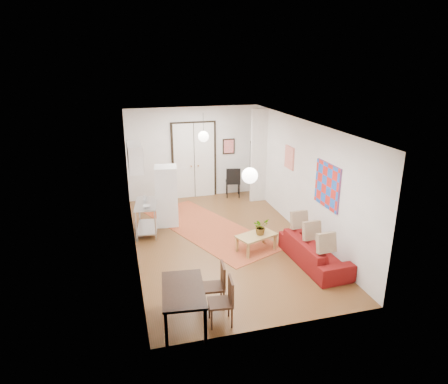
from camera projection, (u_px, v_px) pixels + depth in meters
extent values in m
plane|color=brown|center=(222.00, 240.00, 9.96)|extent=(7.00, 7.00, 0.00)
cube|color=white|center=(222.00, 124.00, 9.03)|extent=(4.20, 7.00, 0.02)
cube|color=silver|center=(194.00, 153.00, 12.69)|extent=(4.20, 0.02, 2.90)
cube|color=silver|center=(279.00, 250.00, 6.29)|extent=(4.20, 0.02, 2.90)
cube|color=silver|center=(132.00, 192.00, 8.97)|extent=(0.02, 7.00, 2.90)
cube|color=silver|center=(303.00, 178.00, 10.02)|extent=(0.02, 7.00, 2.90)
cube|color=white|center=(194.00, 161.00, 12.73)|extent=(1.44, 0.06, 2.50)
cube|color=silver|center=(259.00, 156.00, 12.29)|extent=(0.50, 0.10, 2.90)
cube|color=white|center=(135.00, 157.00, 10.24)|extent=(0.35, 1.00, 0.70)
cube|color=red|center=(327.00, 185.00, 8.80)|extent=(0.05, 1.00, 1.00)
cube|color=#F5E7CC|center=(289.00, 158.00, 10.63)|extent=(0.05, 0.50, 0.60)
cube|color=red|center=(229.00, 146.00, 12.90)|extent=(0.40, 0.03, 0.50)
cube|color=olive|center=(128.00, 151.00, 10.65)|extent=(0.03, 0.44, 0.54)
sphere|color=white|center=(203.00, 136.00, 11.07)|extent=(0.30, 0.30, 0.30)
cylinder|color=black|center=(203.00, 122.00, 10.94)|extent=(0.01, 0.01, 0.50)
sphere|color=white|center=(250.00, 176.00, 7.41)|extent=(0.30, 0.30, 0.30)
cylinder|color=black|center=(250.00, 155.00, 7.28)|extent=(0.01, 0.01, 0.50)
cube|color=#C65331|center=(208.00, 228.00, 10.64)|extent=(3.15, 4.55, 0.01)
imported|color=maroon|center=(314.00, 252.00, 8.75)|extent=(0.88, 2.03, 0.58)
cube|color=tan|center=(256.00, 236.00, 9.31)|extent=(1.04, 0.80, 0.04)
cube|color=tan|center=(242.00, 249.00, 9.09)|extent=(0.07, 0.07, 0.37)
cube|color=tan|center=(276.00, 245.00, 9.29)|extent=(0.07, 0.07, 0.37)
cube|color=tan|center=(237.00, 242.00, 9.46)|extent=(0.07, 0.07, 0.37)
cube|color=tan|center=(269.00, 238.00, 9.66)|extent=(0.07, 0.07, 0.37)
imported|color=#34612C|center=(261.00, 226.00, 9.26)|extent=(0.42, 0.44, 0.40)
cube|color=#B2B4B6|center=(146.00, 204.00, 10.13)|extent=(0.68, 1.14, 0.04)
cube|color=#B2B4B6|center=(148.00, 227.00, 10.33)|extent=(0.64, 1.09, 0.03)
cylinder|color=#B2B4B6|center=(139.00, 227.00, 9.75)|extent=(0.04, 0.04, 0.81)
cylinder|color=#B2B4B6|center=(158.00, 225.00, 9.86)|extent=(0.04, 0.04, 0.81)
cylinder|color=#B2B4B6|center=(137.00, 212.00, 10.65)|extent=(0.04, 0.04, 0.81)
cylinder|color=#B2B4B6|center=(154.00, 211.00, 10.77)|extent=(0.04, 0.04, 0.81)
imported|color=silver|center=(147.00, 206.00, 9.84)|extent=(0.25, 0.25, 0.05)
imported|color=#5188B0|center=(145.00, 197.00, 10.32)|extent=(0.10, 0.10, 0.17)
cube|color=white|center=(167.00, 196.00, 10.68)|extent=(0.65, 0.65, 1.63)
cube|color=black|center=(183.00, 290.00, 6.65)|extent=(0.83, 1.29, 0.04)
cube|color=black|center=(170.00, 331.00, 6.17)|extent=(0.06, 0.06, 0.63)
cube|color=black|center=(209.00, 325.00, 6.32)|extent=(0.06, 0.06, 0.63)
cube|color=black|center=(162.00, 292.00, 7.20)|extent=(0.06, 0.06, 0.63)
cube|color=black|center=(195.00, 287.00, 7.36)|extent=(0.06, 0.06, 0.63)
cube|color=#331B10|center=(213.00, 287.00, 7.20)|extent=(0.44, 0.43, 0.04)
cube|color=#331B10|center=(211.00, 271.00, 7.29)|extent=(0.08, 0.39, 0.42)
cylinder|color=#331B10|center=(207.00, 303.00, 7.07)|extent=(0.03, 0.03, 0.40)
cylinder|color=#331B10|center=(224.00, 300.00, 7.15)|extent=(0.03, 0.03, 0.40)
cylinder|color=#331B10|center=(203.00, 293.00, 7.38)|extent=(0.03, 0.03, 0.40)
cylinder|color=#331B10|center=(219.00, 290.00, 7.46)|extent=(0.03, 0.03, 0.40)
cube|color=#331B10|center=(220.00, 303.00, 6.73)|extent=(0.44, 0.43, 0.04)
cube|color=#331B10|center=(218.00, 285.00, 6.82)|extent=(0.08, 0.39, 0.42)
cylinder|color=#331B10|center=(214.00, 321.00, 6.60)|extent=(0.03, 0.03, 0.40)
cylinder|color=#331B10|center=(232.00, 317.00, 6.68)|extent=(0.03, 0.03, 0.40)
cylinder|color=#331B10|center=(209.00, 309.00, 6.91)|extent=(0.03, 0.03, 0.40)
cylinder|color=#331B10|center=(227.00, 306.00, 6.99)|extent=(0.03, 0.03, 0.40)
cube|color=black|center=(233.00, 182.00, 12.98)|extent=(0.54, 0.54, 0.04)
cube|color=black|center=(231.00, 173.00, 13.09)|extent=(0.45, 0.14, 0.49)
cylinder|color=black|center=(229.00, 191.00, 12.83)|extent=(0.03, 0.03, 0.49)
cylinder|color=black|center=(240.00, 190.00, 12.93)|extent=(0.03, 0.03, 0.49)
cylinder|color=black|center=(225.00, 188.00, 13.19)|extent=(0.03, 0.03, 0.49)
cylinder|color=black|center=(237.00, 187.00, 13.29)|extent=(0.03, 0.03, 0.49)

